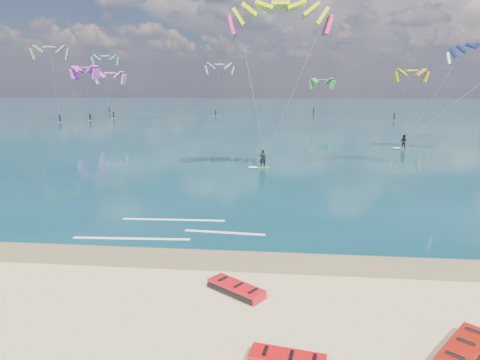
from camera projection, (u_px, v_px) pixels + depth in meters
name	position (u px, v px, depth m)	size (l,w,h in m)	color
ground	(241.00, 143.00, 54.68)	(320.00, 320.00, 0.00)	tan
wet_sand_strip	(160.00, 257.00, 18.77)	(320.00, 2.40, 0.01)	brown
sea	(263.00, 111.00, 116.79)	(320.00, 200.00, 0.04)	#092D34
packed_kite_mid	(236.00, 293.00, 15.55)	(2.42, 1.08, 0.39)	red
packed_kite_right	(463.00, 356.00, 11.96)	(2.70, 1.18, 0.43)	#A01406
kitesurfer_main	(271.00, 83.00, 33.82)	(7.68, 7.27, 14.33)	yellow
kitesurfer_far	(442.00, 93.00, 45.63)	(11.08, 7.21, 12.49)	#8BB41B
shoreline_foam	(172.00, 229.00, 22.16)	(9.40, 3.60, 0.01)	white
distant_kites	(176.00, 92.00, 90.24)	(73.92, 34.06, 13.93)	gold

